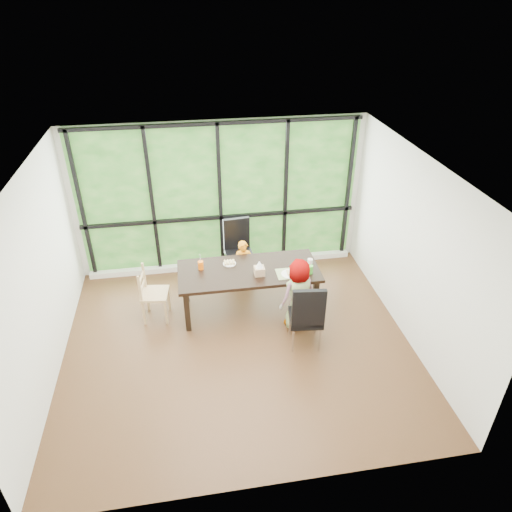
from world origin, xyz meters
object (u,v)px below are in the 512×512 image
chair_interior_leather (306,313)px  plate_near (290,274)px  dining_table (249,289)px  white_mug (310,261)px  chair_end_beech (155,294)px  child_older (297,294)px  child_toddler (244,266)px  orange_cup (201,265)px  green_cup (310,269)px  plate_far (229,264)px  tissue_box (259,271)px  chair_window_leather (239,251)px

chair_interior_leather → plate_near: size_ratio=4.12×
dining_table → plate_near: 0.75m
chair_interior_leather → white_mug: 1.03m
chair_end_beech → child_older: size_ratio=0.77×
chair_end_beech → child_toddler: bearing=-62.0°
chair_interior_leather → orange_cup: (-1.41, 1.08, 0.28)m
green_cup → plate_near: bearing=177.7°
dining_table → plate_far: bearing=141.6°
chair_end_beech → child_toddler: size_ratio=0.98×
white_mug → tissue_box: (-0.84, -0.18, 0.02)m
child_toddler → orange_cup: (-0.73, -0.42, 0.36)m
chair_interior_leather → green_cup: size_ratio=7.99×
child_toddler → plate_near: bearing=-51.8°
green_cup → white_mug: 0.28m
dining_table → green_cup: green_cup is taller
dining_table → chair_end_beech: (-1.46, 0.02, 0.08)m
plate_far → tissue_box: (0.42, -0.37, 0.06)m
green_cup → tissue_box: 0.78m
plate_far → child_older: bearing=-39.2°
chair_interior_leather → chair_end_beech: bearing=-17.0°
child_older → white_mug: size_ratio=14.19×
tissue_box → child_toddler: bearing=101.1°
plate_near → green_cup: size_ratio=1.94×
green_cup → white_mug: bearing=74.8°
chair_end_beech → green_cup: size_ratio=6.65×
dining_table → white_mug: white_mug is taller
tissue_box → plate_far: bearing=137.9°
chair_interior_leather → green_cup: chair_interior_leather is taller
dining_table → chair_window_leather: chair_window_leather is taller
chair_window_leather → plate_near: chair_window_leather is taller
white_mug → tissue_box: bearing=-168.1°
tissue_box → child_older: bearing=-36.6°
plate_far → chair_end_beech: bearing=-170.6°
dining_table → white_mug: bearing=1.1°
chair_end_beech → plate_near: (2.06, -0.25, 0.31)m
child_toddler → white_mug: size_ratio=11.21×
chair_end_beech → tissue_box: size_ratio=5.87×
orange_cup → white_mug: bearing=-4.2°
green_cup → chair_window_leather: bearing=128.5°
child_older → green_cup: (0.27, 0.28, 0.23)m
plate_near → chair_interior_leather: bearing=-83.3°
child_older → white_mug: child_older is taller
dining_table → orange_cup: size_ratio=16.11×
plate_near → plate_far: bearing=152.7°
chair_window_leather → orange_cup: 1.09m
chair_interior_leather → tissue_box: size_ratio=7.04×
plate_far → orange_cup: orange_cup is taller
plate_near → orange_cup: (-1.32, 0.38, 0.06)m
child_toddler → white_mug: child_toddler is taller
chair_end_beech → green_cup: 2.42m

